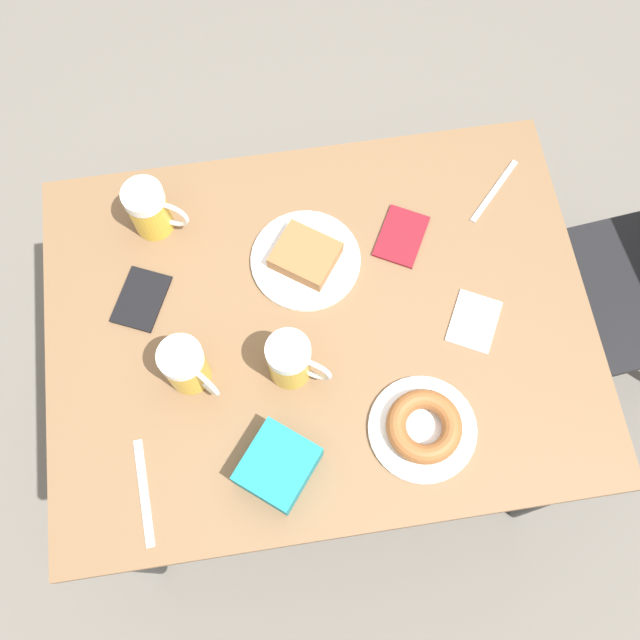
{
  "coord_description": "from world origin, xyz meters",
  "views": [
    {
      "loc": [
        0.49,
        -0.07,
        2.1
      ],
      "look_at": [
        0.0,
        0.0,
        0.79
      ],
      "focal_mm": 40.0,
      "sensor_mm": 36.0,
      "label": 1
    }
  ],
  "objects": [
    {
      "name": "ground_plane",
      "position": [
        0.0,
        0.0,
        0.0
      ],
      "size": [
        8.0,
        8.0,
        0.0
      ],
      "primitive_type": "plane",
      "color": "#666059"
    },
    {
      "name": "table",
      "position": [
        0.0,
        0.0,
        0.7
      ],
      "size": [
        0.82,
        1.09,
        0.77
      ],
      "color": "brown",
      "rests_on": "ground_plane"
    },
    {
      "name": "plate_with_cake",
      "position": [
        -0.14,
        -0.01,
        0.78
      ],
      "size": [
        0.23,
        0.23,
        0.05
      ],
      "color": "white",
      "rests_on": "table"
    },
    {
      "name": "plate_with_donut",
      "position": [
        0.24,
        0.16,
        0.79
      ],
      "size": [
        0.21,
        0.21,
        0.05
      ],
      "color": "white",
      "rests_on": "table"
    },
    {
      "name": "beer_mug_left",
      "position": [
        -0.27,
        -0.31,
        0.83
      ],
      "size": [
        0.08,
        0.12,
        0.13
      ],
      "color": "gold",
      "rests_on": "table"
    },
    {
      "name": "beer_mug_center",
      "position": [
        0.07,
        -0.26,
        0.83
      ],
      "size": [
        0.11,
        0.1,
        0.13
      ],
      "color": "gold",
      "rests_on": "table"
    },
    {
      "name": "beer_mug_right",
      "position": [
        0.09,
        -0.07,
        0.83
      ],
      "size": [
        0.09,
        0.12,
        0.13
      ],
      "color": "gold",
      "rests_on": "table"
    },
    {
      "name": "napkin_folded",
      "position": [
        0.04,
        0.31,
        0.77
      ],
      "size": [
        0.14,
        0.13,
        0.0
      ],
      "rotation": [
        0.0,
        0.0,
        5.79
      ],
      "color": "white",
      "rests_on": "table"
    },
    {
      "name": "fork",
      "position": [
        -0.24,
        0.42,
        0.77
      ],
      "size": [
        0.14,
        0.13,
        0.0
      ],
      "rotation": [
        0.0,
        0.0,
        0.8
      ],
      "color": "silver",
      "rests_on": "table"
    },
    {
      "name": "knife",
      "position": [
        0.28,
        -0.37,
        0.77
      ],
      "size": [
        0.2,
        0.03,
        0.0
      ],
      "rotation": [
        0.0,
        0.0,
        4.77
      ],
      "color": "silver",
      "rests_on": "table"
    },
    {
      "name": "passport_near_edge",
      "position": [
        -0.17,
        0.2,
        0.77
      ],
      "size": [
        0.15,
        0.14,
        0.01
      ],
      "rotation": [
        0.0,
        0.0,
        1.06
      ],
      "color": "maroon",
      "rests_on": "table"
    },
    {
      "name": "passport_far_edge",
      "position": [
        -0.11,
        -0.35,
        0.77
      ],
      "size": [
        0.15,
        0.13,
        0.01
      ],
      "rotation": [
        0.0,
        0.0,
        1.14
      ],
      "color": "black",
      "rests_on": "table"
    },
    {
      "name": "blue_pouch",
      "position": [
        0.27,
        -0.12,
        0.8
      ],
      "size": [
        0.17,
        0.17,
        0.06
      ],
      "rotation": [
        0.0,
        0.0,
        5.6
      ],
      "color": "teal",
      "rests_on": "table"
    }
  ]
}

